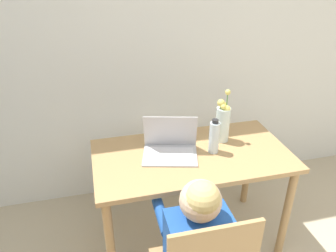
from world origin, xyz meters
The scene contains 6 objects.
wall_back centered at (0.00, 2.23, 1.25)m, with size 6.40×0.05×2.50m.
dining_table centered at (-0.12, 1.54, 0.61)m, with size 1.20×0.63×0.71m.
person_seated centered at (-0.28, 0.99, 0.61)m, with size 0.31×0.42×0.97m.
laptop centered at (-0.25, 1.58, 0.76)m, with size 0.37×0.31×0.24m.
flower_vase centered at (0.11, 1.65, 0.85)m, with size 0.09×0.09×0.35m.
water_bottle centered at (0.01, 1.53, 0.81)m, with size 0.06×0.06×0.22m.
Camera 1 is at (-0.67, -0.06, 1.79)m, focal length 35.00 mm.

